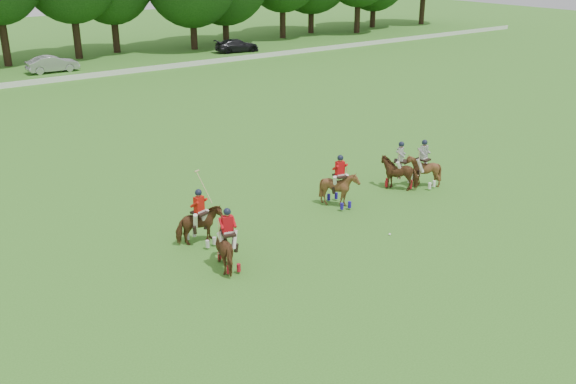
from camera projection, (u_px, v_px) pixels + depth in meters
ground at (361, 263)px, 22.59m from camera, size 180.00×180.00×0.00m
boundary_rail at (41, 81)px, 51.17m from camera, size 120.00×0.10×0.44m
car_mid at (52, 64)px, 55.68m from camera, size 4.35×1.57×1.43m
car_right at (237, 46)px, 65.99m from camera, size 4.80×2.60×1.32m
polo_red_a at (228, 247)px, 22.02m from camera, size 1.23×1.92×2.22m
polo_red_b at (200, 225)px, 23.78m from camera, size 1.72×1.57×2.72m
polo_red_c at (339, 188)px, 27.25m from camera, size 1.50×1.63×2.28m
polo_stripe_a at (400, 172)px, 29.26m from camera, size 1.77×1.86×2.21m
polo_stripe_b at (422, 170)px, 29.45m from camera, size 1.44×1.57×2.24m
polo_ball at (390, 234)px, 24.72m from camera, size 0.09×0.09×0.09m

